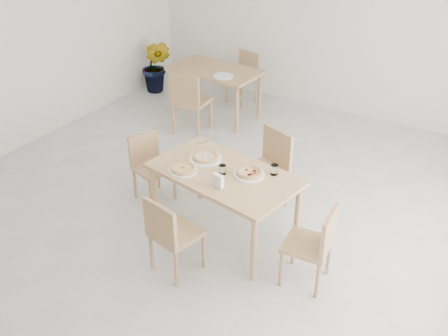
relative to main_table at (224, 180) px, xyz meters
The scene contains 21 objects.
main_table is the anchor object (origin of this frame).
chair_south 0.80m from the main_table, 97.87° to the right, with size 0.48×0.48×0.82m.
chair_north 0.81m from the main_table, 82.20° to the left, with size 0.55×0.55×0.88m.
chair_west 1.14m from the main_table, behind, with size 0.48×0.48×0.77m.
chair_east 1.12m from the main_table, 10.45° to the right, with size 0.44×0.44×0.81m.
plate_margherita 0.42m from the main_table, 151.80° to the right, with size 0.29×0.29×0.02m, color white.
plate_mushroom 0.34m from the main_table, 157.87° to the left, with size 0.34×0.34×0.02m, color white.
plate_pepperoni 0.27m from the main_table, 18.80° to the left, with size 0.31×0.31×0.02m, color white.
pizza_margherita 0.42m from the main_table, 151.80° to the right, with size 0.29×0.29×0.03m.
pizza_mushroom 0.34m from the main_table, 157.87° to the left, with size 0.34×0.34×0.03m.
pizza_pepperoni 0.28m from the main_table, 18.80° to the left, with size 0.30×0.30×0.03m.
tumbler_a 0.51m from the main_table, 27.72° to the left, with size 0.08×0.08×0.10m, color white.
tumbler_b 0.14m from the main_table, 87.68° to the right, with size 0.07×0.07×0.09m, color white.
napkin_holder 0.32m from the main_table, 69.88° to the right, with size 0.13×0.08×0.14m.
fork_a 0.66m from the main_table, 142.71° to the left, with size 0.02×0.19×0.01m, color silver.
fork_b 0.29m from the main_table, 56.58° to the right, with size 0.02×0.20×0.01m, color silver.
second_table 3.00m from the main_table, 124.19° to the left, with size 1.37×0.83×0.75m.
chair_back_s 2.43m from the main_table, 133.43° to the left, with size 0.50×0.50×0.93m.
chair_back_n 3.61m from the main_table, 116.46° to the left, with size 0.46×0.46×0.80m.
plate_empty 2.67m from the main_table, 121.93° to the left, with size 0.28×0.28×0.02m, color white.
potted_plant 4.14m from the main_table, 137.59° to the left, with size 0.50×0.40×0.90m, color #397021.
Camera 1 is at (2.73, -3.93, 3.38)m, focal length 42.00 mm.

